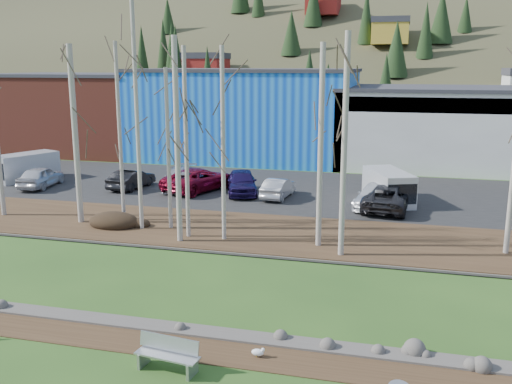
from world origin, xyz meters
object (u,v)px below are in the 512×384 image
(car_0, at_px, (41,177))
(car_7, at_px, (375,196))
(seagull, at_px, (258,352))
(van_grey, at_px, (24,167))
(car_4, at_px, (242,182))
(car_5, at_px, (278,188))
(car_1, at_px, (133,179))
(car_6, at_px, (388,197))
(car_8, at_px, (129,179))
(van_white, at_px, (390,187))
(bench_intact, at_px, (168,354))
(car_3, at_px, (180,178))
(car_2, at_px, (199,179))

(car_0, height_order, car_7, car_0)
(seagull, bearing_deg, van_grey, 132.93)
(seagull, distance_m, car_4, 21.88)
(car_5, bearing_deg, car_1, 3.22)
(car_6, relative_size, car_8, 1.39)
(car_1, height_order, van_white, van_white)
(van_white, bearing_deg, car_0, 160.69)
(car_7, bearing_deg, car_8, -174.38)
(car_6, height_order, car_7, car_6)
(bench_intact, bearing_deg, car_7, 84.51)
(car_7, height_order, van_grey, van_grey)
(car_3, bearing_deg, car_0, 179.63)
(car_1, bearing_deg, bench_intact, 124.48)
(bench_intact, relative_size, van_grey, 0.40)
(seagull, height_order, car_0, car_0)
(car_6, relative_size, van_grey, 1.10)
(car_0, height_order, car_8, car_0)
(car_2, distance_m, van_white, 12.89)
(car_7, bearing_deg, van_white, 68.24)
(car_7, bearing_deg, car_2, -178.46)
(car_1, height_order, car_3, car_3)
(car_3, distance_m, car_7, 13.67)
(van_grey, bearing_deg, car_3, 23.76)
(car_4, relative_size, car_8, 1.20)
(car_2, height_order, car_8, car_2)
(seagull, xyz_separation_m, car_3, (-11.08, 21.42, 0.68))
(car_0, bearing_deg, seagull, 130.42)
(car_3, height_order, van_white, van_white)
(car_7, bearing_deg, car_4, -179.89)
(car_1, bearing_deg, car_0, 16.59)
(bench_intact, relative_size, seagull, 4.28)
(car_5, bearing_deg, seagull, 105.01)
(car_6, xyz_separation_m, car_7, (-0.81, 0.41, -0.08))
(car_2, distance_m, car_7, 12.18)
(car_8, height_order, van_grey, van_grey)
(car_6, distance_m, van_white, 1.78)
(car_1, height_order, car_8, same)
(bench_intact, xyz_separation_m, car_7, (4.80, 20.71, 0.34))
(seagull, bearing_deg, car_4, 102.05)
(car_6, xyz_separation_m, car_8, (-17.85, 1.63, -0.11))
(car_5, distance_m, car_8, 10.79)
(car_6, bearing_deg, van_grey, 1.96)
(van_white, height_order, van_grey, van_white)
(bench_intact, xyz_separation_m, van_grey, (-21.20, 22.56, 0.66))
(car_4, distance_m, car_8, 8.18)
(seagull, bearing_deg, car_3, 112.32)
(seagull, distance_m, car_8, 25.27)
(car_7, height_order, van_white, van_white)
(car_4, xyz_separation_m, van_white, (9.70, -0.15, 0.20))
(car_1, bearing_deg, van_grey, 1.99)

